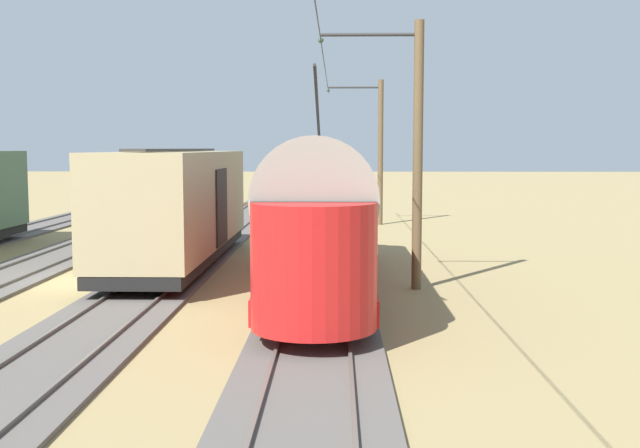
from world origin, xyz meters
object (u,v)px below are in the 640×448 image
object	(u,v)px
vintage_streetcar	(321,211)
switch_stand	(360,218)
catenary_pole_mid_near	(415,151)
catenary_pole_foreground	(379,150)
coach_far_siding	(178,204)

from	to	relation	value
vintage_streetcar	switch_stand	bearing A→B (deg)	-96.09
catenary_pole_mid_near	switch_stand	distance (m)	15.31
catenary_pole_foreground	vintage_streetcar	bearing A→B (deg)	81.87
catenary_pole_mid_near	switch_stand	bearing A→B (deg)	-85.83
catenary_pole_mid_near	switch_stand	world-z (taller)	catenary_pole_mid_near
catenary_pole_foreground	switch_stand	world-z (taller)	catenary_pole_foreground
vintage_streetcar	switch_stand	size ratio (longest dim) A/B	12.96
coach_far_siding	switch_stand	distance (m)	12.90
coach_far_siding	catenary_pole_foreground	size ratio (longest dim) A/B	1.66
catenary_pole_foreground	catenary_pole_mid_near	size ratio (longest dim) A/B	1.00
catenary_pole_mid_near	vintage_streetcar	bearing A→B (deg)	-0.94
coach_far_siding	switch_stand	bearing A→B (deg)	-120.46
coach_far_siding	switch_stand	world-z (taller)	coach_far_siding
catenary_pole_mid_near	catenary_pole_foreground	bearing A→B (deg)	-90.00
catenary_pole_foreground	switch_stand	distance (m)	5.17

